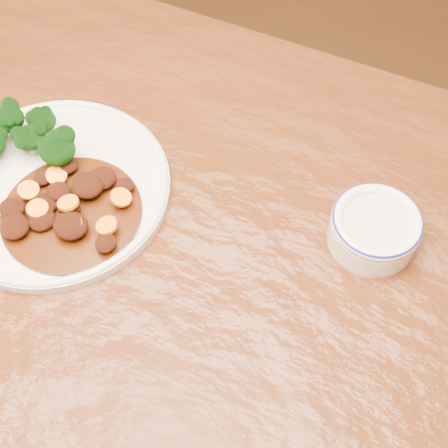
% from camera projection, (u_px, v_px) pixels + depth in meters
% --- Properties ---
extents(ground, '(4.00, 4.00, 0.00)m').
position_uv_depth(ground, '(167.00, 422.00, 1.40)').
color(ground, '#432510').
rests_on(ground, ground).
extents(dining_table, '(1.60, 1.09, 0.75)m').
position_uv_depth(dining_table, '(128.00, 283.00, 0.84)').
color(dining_table, '#4E210D').
rests_on(dining_table, ground).
extents(dinner_plate, '(0.30, 0.30, 0.02)m').
position_uv_depth(dinner_plate, '(54.00, 187.00, 0.82)').
color(dinner_plate, white).
rests_on(dinner_plate, dining_table).
extents(broccoli_florets, '(0.14, 0.10, 0.05)m').
position_uv_depth(broccoli_florets, '(24.00, 137.00, 0.82)').
color(broccoli_florets, '#70984E').
rests_on(broccoli_florets, dinner_plate).
extents(mince_stew, '(0.18, 0.18, 0.03)m').
position_uv_depth(mince_stew, '(65.00, 206.00, 0.78)').
color(mince_stew, '#3F1A06').
rests_on(mince_stew, dinner_plate).
extents(dip_bowl, '(0.11, 0.11, 0.05)m').
position_uv_depth(dip_bowl, '(375.00, 228.00, 0.76)').
color(dip_bowl, white).
rests_on(dip_bowl, dining_table).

